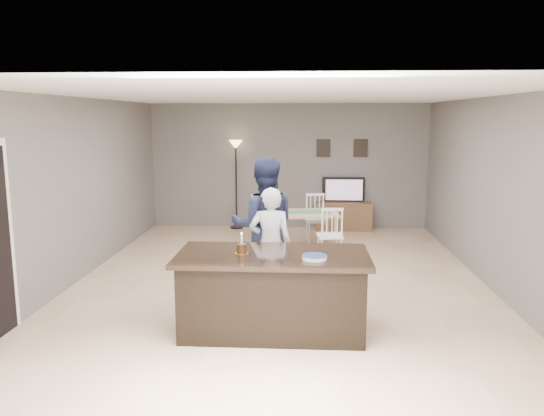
# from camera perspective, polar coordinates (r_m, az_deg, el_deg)

# --- Properties ---
(floor) EXTENTS (8.00, 8.00, 0.00)m
(floor) POSITION_cam_1_polar(r_m,az_deg,el_deg) (7.92, 0.86, -7.95)
(floor) COLOR tan
(floor) RESTS_ON ground
(room_shell) EXTENTS (8.00, 8.00, 8.00)m
(room_shell) POSITION_cam_1_polar(r_m,az_deg,el_deg) (7.58, 0.89, 4.22)
(room_shell) COLOR slate
(room_shell) RESTS_ON floor
(kitchen_island) EXTENTS (2.15, 1.10, 0.90)m
(kitchen_island) POSITION_cam_1_polar(r_m,az_deg,el_deg) (6.07, 0.08, -9.03)
(kitchen_island) COLOR black
(kitchen_island) RESTS_ON floor
(tv_console) EXTENTS (1.20, 0.40, 0.60)m
(tv_console) POSITION_cam_1_polar(r_m,az_deg,el_deg) (11.53, 7.69, -0.86)
(tv_console) COLOR brown
(tv_console) RESTS_ON floor
(television) EXTENTS (0.91, 0.12, 0.53)m
(television) POSITION_cam_1_polar(r_m,az_deg,el_deg) (11.51, 7.73, 1.96)
(television) COLOR black
(television) RESTS_ON tv_console
(tv_screen_glow) EXTENTS (0.78, 0.00, 0.78)m
(tv_screen_glow) POSITION_cam_1_polar(r_m,az_deg,el_deg) (11.43, 7.76, 1.94)
(tv_screen_glow) COLOR #D06517
(tv_screen_glow) RESTS_ON tv_console
(picture_frames) EXTENTS (1.10, 0.02, 0.38)m
(picture_frames) POSITION_cam_1_polar(r_m,az_deg,el_deg) (11.56, 7.54, 6.41)
(picture_frames) COLOR black
(picture_frames) RESTS_ON room_shell
(woman) EXTENTS (0.57, 0.39, 1.52)m
(woman) POSITION_cam_1_polar(r_m,az_deg,el_deg) (6.95, -0.17, -3.96)
(woman) COLOR silver
(woman) RESTS_ON floor
(man) EXTENTS (0.97, 0.79, 1.87)m
(man) POSITION_cam_1_polar(r_m,az_deg,el_deg) (7.25, -0.89, -1.95)
(man) COLOR #1A1E39
(man) RESTS_ON floor
(birthday_cake) EXTENTS (0.15, 0.15, 0.24)m
(birthday_cake) POSITION_cam_1_polar(r_m,az_deg,el_deg) (5.96, -3.28, -4.36)
(birthday_cake) COLOR gold
(birthday_cake) RESTS_ON kitchen_island
(plate_stack) EXTENTS (0.28, 0.28, 0.04)m
(plate_stack) POSITION_cam_1_polar(r_m,az_deg,el_deg) (5.74, 4.59, -5.29)
(plate_stack) COLOR white
(plate_stack) RESTS_ON kitchen_island
(dining_table) EXTENTS (1.70, 1.93, 0.94)m
(dining_table) POSITION_cam_1_polar(r_m,az_deg,el_deg) (9.51, 2.33, -1.21)
(dining_table) COLOR tan
(dining_table) RESTS_ON floor
(floor_lamp) EXTENTS (0.29, 0.29, 1.92)m
(floor_lamp) POSITION_cam_1_polar(r_m,az_deg,el_deg) (11.45, -3.90, 5.14)
(floor_lamp) COLOR black
(floor_lamp) RESTS_ON floor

